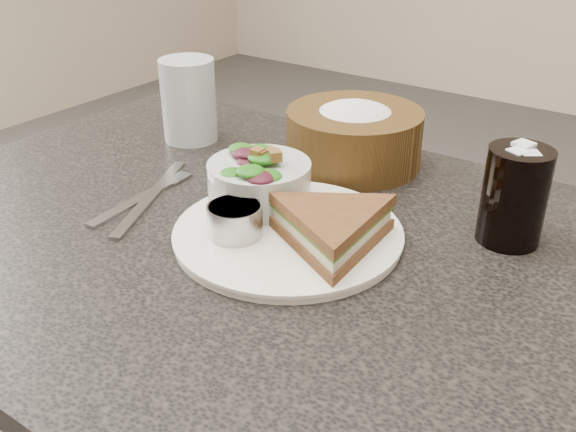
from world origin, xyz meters
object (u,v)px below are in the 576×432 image
at_px(water_glass, 189,100).
at_px(bread_basket, 354,128).
at_px(salad_bowl, 259,176).
at_px(cola_glass, 515,191).
at_px(dinner_plate, 288,234).
at_px(dressing_ramekin, 235,221).
at_px(sandwich, 332,228).

bearing_deg(water_glass, bread_basket, 13.41).
distance_m(salad_bowl, water_glass, 0.28).
relative_size(salad_bowl, cola_glass, 1.03).
bearing_deg(dinner_plate, dressing_ramekin, -133.88).
bearing_deg(salad_bowl, water_glass, 150.85).
distance_m(dressing_ramekin, water_glass, 0.35).
distance_m(dinner_plate, bread_basket, 0.25).
height_order(dressing_ramekin, water_glass, water_glass).
relative_size(dressing_ramekin, cola_glass, 0.51).
distance_m(sandwich, dressing_ramekin, 0.11).
xyz_separation_m(salad_bowl, dressing_ramekin, (0.03, -0.08, -0.02)).
bearing_deg(salad_bowl, sandwich, -16.74).
height_order(dressing_ramekin, cola_glass, cola_glass).
height_order(sandwich, cola_glass, cola_glass).
bearing_deg(dinner_plate, bread_basket, 101.70).
distance_m(salad_bowl, dressing_ramekin, 0.09).
bearing_deg(sandwich, water_glass, -177.48).
relative_size(dinner_plate, dressing_ramekin, 4.18).
height_order(sandwich, salad_bowl, salad_bowl).
relative_size(dressing_ramekin, bread_basket, 0.32).
xyz_separation_m(bread_basket, cola_glass, (0.26, -0.09, 0.01)).
bearing_deg(bread_basket, dinner_plate, -78.30).
distance_m(bread_basket, cola_glass, 0.27).
bearing_deg(sandwich, cola_glass, 71.88).
bearing_deg(cola_glass, dinner_plate, -145.40).
bearing_deg(water_glass, dressing_ramekin, -38.86).
height_order(dinner_plate, dressing_ramekin, dressing_ramekin).
height_order(dinner_plate, salad_bowl, salad_bowl).
height_order(dinner_plate, sandwich, sandwich).
xyz_separation_m(sandwich, salad_bowl, (-0.13, 0.04, 0.01)).
relative_size(sandwich, water_glass, 1.31).
xyz_separation_m(sandwich, cola_glass, (0.15, 0.15, 0.03)).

